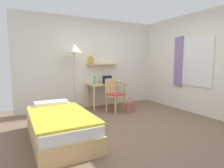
% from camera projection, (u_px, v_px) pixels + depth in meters
% --- Properties ---
extents(ground_plane, '(5.28, 5.28, 0.00)m').
position_uv_depth(ground_plane, '(132.00, 126.00, 3.95)').
color(ground_plane, brown).
extents(wall_back, '(4.40, 0.27, 2.60)m').
position_uv_depth(wall_back, '(94.00, 63.00, 5.56)').
color(wall_back, silver).
rests_on(wall_back, ground_plane).
extents(wall_right, '(0.10, 4.40, 2.60)m').
position_uv_depth(wall_right, '(198.00, 63.00, 4.75)').
color(wall_right, silver).
rests_on(wall_right, ground_plane).
extents(bed, '(0.94, 1.83, 0.54)m').
position_uv_depth(bed, '(60.00, 126.00, 3.26)').
color(bed, tan).
rests_on(bed, ground_plane).
extents(desk, '(1.06, 0.59, 0.71)m').
position_uv_depth(desk, '(106.00, 88.00, 5.47)').
color(desk, tan).
rests_on(desk, ground_plane).
extents(desk_chair, '(0.51, 0.51, 0.90)m').
position_uv_depth(desk_chair, '(114.00, 93.00, 5.03)').
color(desk_chair, tan).
rests_on(desk_chair, ground_plane).
extents(standing_lamp, '(0.40, 0.40, 1.81)m').
position_uv_depth(standing_lamp, '(74.00, 52.00, 4.88)').
color(standing_lamp, '#B2A893').
rests_on(standing_lamp, ground_plane).
extents(laptop, '(0.32, 0.24, 0.23)m').
position_uv_depth(laptop, '(108.00, 81.00, 5.50)').
color(laptop, black).
rests_on(laptop, desk).
extents(water_bottle, '(0.06, 0.06, 0.24)m').
position_uv_depth(water_bottle, '(94.00, 80.00, 5.25)').
color(water_bottle, '#42A87F').
rests_on(water_bottle, desk).
extents(book_stack, '(0.20, 0.26, 0.08)m').
position_uv_depth(book_stack, '(117.00, 82.00, 5.63)').
color(book_stack, '#3384C6').
rests_on(book_stack, desk).
extents(handbag, '(0.28, 0.12, 0.41)m').
position_uv_depth(handbag, '(130.00, 107.00, 4.97)').
color(handbag, '#99564C').
rests_on(handbag, ground_plane).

